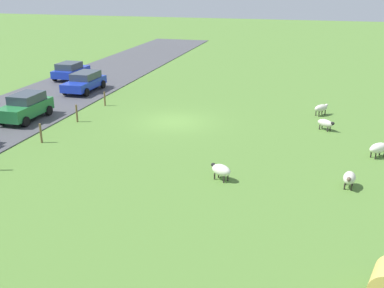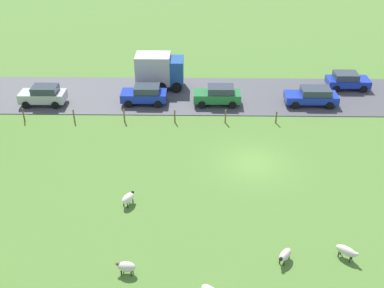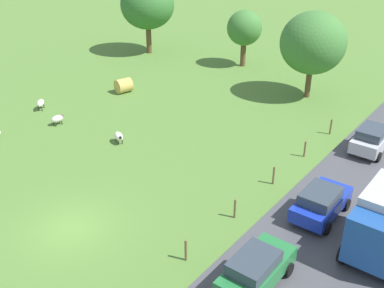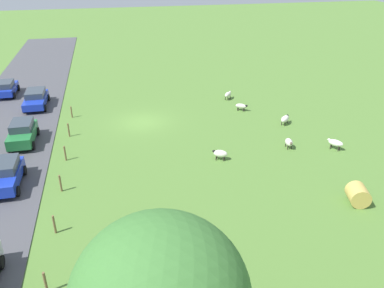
% 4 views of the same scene
% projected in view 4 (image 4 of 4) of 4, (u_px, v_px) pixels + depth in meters
% --- Properties ---
extents(ground_plane, '(160.00, 160.00, 0.00)m').
position_uv_depth(ground_plane, '(142.00, 122.00, 33.90)').
color(ground_plane, '#517A33').
extents(road_strip, '(8.00, 80.00, 0.06)m').
position_uv_depth(road_strip, '(6.00, 133.00, 31.70)').
color(road_strip, '#47474C').
rests_on(road_strip, ground_plane).
extents(sheep_0, '(1.09, 1.18, 0.75)m').
position_uv_depth(sheep_0, '(228.00, 94.00, 38.91)').
color(sheep_0, beige).
rests_on(sheep_0, ground_plane).
extents(sheep_1, '(1.22, 1.22, 0.78)m').
position_uv_depth(sheep_1, '(285.00, 119.00, 33.23)').
color(sheep_1, silver).
rests_on(sheep_1, ground_plane).
extents(sheep_2, '(1.12, 0.98, 0.68)m').
position_uv_depth(sheep_2, '(241.00, 106.00, 36.14)').
color(sheep_2, beige).
rests_on(sheep_2, ground_plane).
extents(sheep_3, '(1.06, 1.14, 0.79)m').
position_uv_depth(sheep_3, '(335.00, 143.00, 28.96)').
color(sheep_3, white).
rests_on(sheep_3, ground_plane).
extents(sheep_4, '(1.14, 0.93, 0.76)m').
position_uv_depth(sheep_4, '(220.00, 154.00, 27.53)').
color(sheep_4, silver).
rests_on(sheep_4, ground_plane).
extents(sheep_5, '(0.64, 1.08, 0.74)m').
position_uv_depth(sheep_5, '(289.00, 142.00, 29.21)').
color(sheep_5, beige).
rests_on(sheep_5, ground_plane).
extents(hay_bale_0, '(1.48, 1.53, 1.18)m').
position_uv_depth(hay_bale_0, '(358.00, 195.00, 22.69)').
color(hay_bale_0, tan).
rests_on(hay_bale_0, ground_plane).
extents(fence_post_0, '(0.12, 0.12, 1.05)m').
position_uv_depth(fence_post_0, '(72.00, 112.00, 34.60)').
color(fence_post_0, brown).
rests_on(fence_post_0, ground_plane).
extents(fence_post_1, '(0.12, 0.12, 1.14)m').
position_uv_depth(fence_post_1, '(69.00, 130.00, 31.00)').
color(fence_post_1, brown).
rests_on(fence_post_1, ground_plane).
extents(fence_post_2, '(0.12, 0.12, 1.11)m').
position_uv_depth(fence_post_2, '(65.00, 153.00, 27.43)').
color(fence_post_2, brown).
rests_on(fence_post_2, ground_plane).
extents(fence_post_3, '(0.12, 0.12, 1.14)m').
position_uv_depth(fence_post_3, '(61.00, 183.00, 23.84)').
color(fence_post_3, brown).
rests_on(fence_post_3, ground_plane).
extents(fence_post_4, '(0.12, 0.12, 1.10)m').
position_uv_depth(fence_post_4, '(54.00, 224.00, 20.27)').
color(fence_post_4, brown).
rests_on(fence_post_4, ground_plane).
extents(fence_post_5, '(0.12, 0.12, 1.14)m').
position_uv_depth(fence_post_5, '(45.00, 282.00, 16.69)').
color(fence_post_5, brown).
rests_on(fence_post_5, ground_plane).
extents(car_1, '(1.94, 4.05, 1.66)m').
position_uv_depth(car_1, '(22.00, 132.00, 29.74)').
color(car_1, '#237238').
rests_on(car_1, road_strip).
extents(car_2, '(2.13, 3.85, 1.52)m').
position_uv_depth(car_2, '(5.00, 88.00, 39.67)').
color(car_2, '#1933B2').
rests_on(car_2, road_strip).
extents(car_3, '(2.07, 4.50, 1.52)m').
position_uv_depth(car_3, '(36.00, 98.00, 36.89)').
color(car_3, '#1933B2').
rests_on(car_3, road_strip).
extents(car_4, '(2.05, 3.93, 1.61)m').
position_uv_depth(car_4, '(4.00, 174.00, 24.18)').
color(car_4, '#1933B2').
rests_on(car_4, road_strip).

